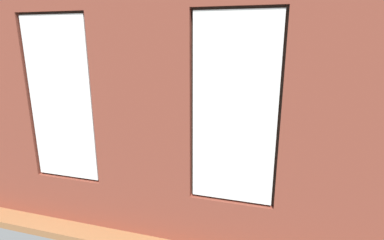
% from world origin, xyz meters
% --- Properties ---
extents(ground_plane, '(6.97, 5.60, 0.10)m').
position_xyz_m(ground_plane, '(0.00, 0.00, -0.05)').
color(ground_plane, '#99663D').
extents(brick_wall_with_windows, '(6.37, 0.30, 3.49)m').
position_xyz_m(brick_wall_with_windows, '(0.00, 2.42, 1.73)').
color(brick_wall_with_windows, brown).
rests_on(brick_wall_with_windows, ground_plane).
extents(white_wall_right, '(0.10, 4.60, 3.49)m').
position_xyz_m(white_wall_right, '(3.13, 0.20, 1.75)').
color(white_wall_right, silver).
rests_on(white_wall_right, ground_plane).
extents(couch_by_window, '(1.93, 0.87, 0.80)m').
position_xyz_m(couch_by_window, '(0.86, 1.77, 0.33)').
color(couch_by_window, black).
rests_on(couch_by_window, ground_plane).
extents(couch_left, '(0.89, 2.09, 0.80)m').
position_xyz_m(couch_left, '(-2.48, 0.51, 0.33)').
color(couch_left, black).
rests_on(couch_left, ground_plane).
extents(coffee_table, '(1.35, 0.71, 0.44)m').
position_xyz_m(coffee_table, '(-0.12, -0.29, 0.38)').
color(coffee_table, olive).
rests_on(coffee_table, ground_plane).
extents(cup_ceramic, '(0.07, 0.07, 0.08)m').
position_xyz_m(cup_ceramic, '(-0.12, -0.29, 0.48)').
color(cup_ceramic, '#B23D38').
rests_on(cup_ceramic, coffee_table).
extents(candle_jar, '(0.08, 0.08, 0.09)m').
position_xyz_m(candle_jar, '(0.29, -0.18, 0.48)').
color(candle_jar, '#B7333D').
rests_on(candle_jar, coffee_table).
extents(table_plant_small, '(0.16, 0.16, 0.26)m').
position_xyz_m(table_plant_small, '(-0.22, -0.18, 0.58)').
color(table_plant_small, '#9E5638').
rests_on(table_plant_small, coffee_table).
extents(remote_silver, '(0.10, 0.18, 0.02)m').
position_xyz_m(remote_silver, '(-0.49, -0.42, 0.45)').
color(remote_silver, '#B2B2B7').
rests_on(remote_silver, coffee_table).
extents(remote_black, '(0.16, 0.15, 0.02)m').
position_xyz_m(remote_black, '(0.05, -0.38, 0.45)').
color(remote_black, black).
rests_on(remote_black, coffee_table).
extents(media_console, '(1.06, 0.42, 0.48)m').
position_xyz_m(media_console, '(2.83, -0.54, 0.24)').
color(media_console, black).
rests_on(media_console, ground_plane).
extents(tv_flatscreen, '(1.18, 0.20, 0.76)m').
position_xyz_m(tv_flatscreen, '(2.83, -0.54, 0.86)').
color(tv_flatscreen, black).
rests_on(tv_flatscreen, media_console).
extents(papasan_chair, '(1.07, 1.07, 0.68)m').
position_xyz_m(papasan_chair, '(0.69, -1.48, 0.44)').
color(papasan_chair, olive).
rests_on(papasan_chair, ground_plane).
extents(potted_plant_corner_far_left, '(0.74, 0.64, 1.06)m').
position_xyz_m(potted_plant_corner_far_left, '(-2.64, 1.87, 0.43)').
color(potted_plant_corner_far_left, beige).
rests_on(potted_plant_corner_far_left, ground_plane).
extents(potted_plant_near_tv, '(0.54, 0.54, 0.97)m').
position_xyz_m(potted_plant_near_tv, '(2.28, 0.44, 0.61)').
color(potted_plant_near_tv, brown).
rests_on(potted_plant_near_tv, ground_plane).
extents(potted_plant_by_left_couch, '(0.45, 0.45, 0.71)m').
position_xyz_m(potted_plant_by_left_couch, '(-2.08, -0.98, 0.47)').
color(potted_plant_by_left_couch, brown).
rests_on(potted_plant_by_left_couch, ground_plane).
extents(potted_plant_mid_room_small, '(0.42, 0.42, 0.67)m').
position_xyz_m(potted_plant_mid_room_small, '(-1.13, -0.77, 0.44)').
color(potted_plant_mid_room_small, brown).
rests_on(potted_plant_mid_room_small, ground_plane).
extents(potted_plant_between_couches, '(0.93, 0.98, 1.46)m').
position_xyz_m(potted_plant_between_couches, '(-0.56, 1.72, 0.77)').
color(potted_plant_between_couches, brown).
rests_on(potted_plant_between_couches, ground_plane).
extents(potted_plant_foreground_right, '(0.80, 0.91, 1.40)m').
position_xyz_m(potted_plant_foreground_right, '(2.53, -1.75, 0.74)').
color(potted_plant_foreground_right, gray).
rests_on(potted_plant_foreground_right, ground_plane).
extents(potted_plant_corner_near_left, '(0.82, 0.87, 1.35)m').
position_xyz_m(potted_plant_corner_near_left, '(-2.64, -1.80, 0.71)').
color(potted_plant_corner_near_left, gray).
rests_on(potted_plant_corner_near_left, ground_plane).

